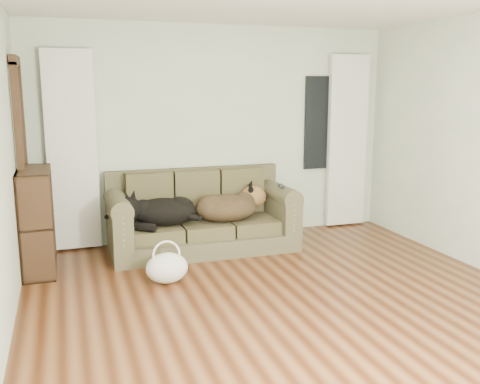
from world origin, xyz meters
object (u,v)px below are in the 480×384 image
object	(u,v)px
sofa	(202,211)
dog_black_lab	(160,214)
dog_shepherd	(229,208)
tote_bag	(167,267)
bookshelf	(37,223)

from	to	relation	value
sofa	dog_black_lab	xyz separation A→B (m)	(-0.51, -0.08, 0.03)
sofa	dog_black_lab	world-z (taller)	sofa
dog_shepherd	tote_bag	bearing A→B (deg)	45.52
tote_bag	sofa	bearing A→B (deg)	57.77
sofa	tote_bag	xyz separation A→B (m)	(-0.60, -0.96, -0.29)
tote_bag	dog_shepherd	bearing A→B (deg)	43.99
sofa	tote_bag	bearing A→B (deg)	-122.23
dog_shepherd	tote_bag	size ratio (longest dim) A/B	1.87
tote_bag	bookshelf	size ratio (longest dim) A/B	0.39
sofa	tote_bag	distance (m)	1.17
dog_black_lab	bookshelf	size ratio (longest dim) A/B	0.69
dog_black_lab	dog_shepherd	size ratio (longest dim) A/B	0.96
dog_black_lab	tote_bag	world-z (taller)	dog_black_lab
dog_shepherd	dog_black_lab	bearing A→B (deg)	0.97
dog_black_lab	tote_bag	xyz separation A→B (m)	(-0.09, -0.88, -0.32)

